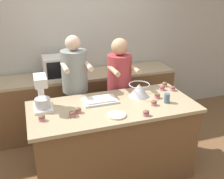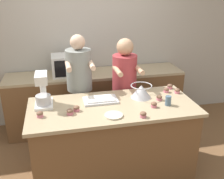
{
  "view_description": "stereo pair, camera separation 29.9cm",
  "coord_description": "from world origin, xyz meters",
  "px_view_note": "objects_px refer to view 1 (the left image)",
  "views": [
    {
      "loc": [
        -0.89,
        -2.58,
        2.26
      ],
      "look_at": [
        0.0,
        0.04,
        1.13
      ],
      "focal_mm": 42.0,
      "sensor_mm": 36.0,
      "label": 1
    },
    {
      "loc": [
        -0.61,
        -2.66,
        2.26
      ],
      "look_at": [
        0.0,
        0.04,
        1.13
      ],
      "focal_mm": 42.0,
      "sensor_mm": 36.0,
      "label": 2
    }
  ],
  "objects_px": {
    "cupcake_8": "(165,84)",
    "cupcake_5": "(173,88)",
    "mixing_bowl": "(139,90)",
    "cupcake_6": "(157,96)",
    "small_plate": "(117,115)",
    "cupcake_3": "(162,88)",
    "person_right": "(119,91)",
    "drinking_glass": "(167,98)",
    "stand_mixer": "(42,95)",
    "person_left": "(76,94)",
    "baking_tray": "(100,100)",
    "microwave_oven": "(62,66)",
    "cupcake_1": "(72,114)",
    "cupcake_0": "(42,118)",
    "cupcake_7": "(78,110)",
    "cupcake_2": "(154,103)",
    "cupcake_4": "(146,113)"
  },
  "relations": [
    {
      "from": "cupcake_4",
      "to": "cupcake_5",
      "type": "relative_size",
      "value": 1.0
    },
    {
      "from": "person_left",
      "to": "baking_tray",
      "type": "bearing_deg",
      "value": -68.64
    },
    {
      "from": "small_plate",
      "to": "cupcake_7",
      "type": "distance_m",
      "value": 0.43
    },
    {
      "from": "small_plate",
      "to": "cupcake_6",
      "type": "bearing_deg",
      "value": 24.04
    },
    {
      "from": "person_right",
      "to": "small_plate",
      "type": "height_order",
      "value": "person_right"
    },
    {
      "from": "small_plate",
      "to": "cupcake_8",
      "type": "relative_size",
      "value": 2.83
    },
    {
      "from": "mixing_bowl",
      "to": "baking_tray",
      "type": "bearing_deg",
      "value": -179.69
    },
    {
      "from": "cupcake_1",
      "to": "mixing_bowl",
      "type": "bearing_deg",
      "value": 16.79
    },
    {
      "from": "small_plate",
      "to": "cupcake_3",
      "type": "bearing_deg",
      "value": 31.17
    },
    {
      "from": "person_left",
      "to": "cupcake_2",
      "type": "relative_size",
      "value": 23.73
    },
    {
      "from": "cupcake_4",
      "to": "drinking_glass",
      "type": "bearing_deg",
      "value": 30.37
    },
    {
      "from": "small_plate",
      "to": "cupcake_7",
      "type": "relative_size",
      "value": 2.83
    },
    {
      "from": "stand_mixer",
      "to": "cupcake_1",
      "type": "distance_m",
      "value": 0.43
    },
    {
      "from": "mixing_bowl",
      "to": "cupcake_4",
      "type": "relative_size",
      "value": 3.73
    },
    {
      "from": "small_plate",
      "to": "cupcake_1",
      "type": "height_order",
      "value": "cupcake_1"
    },
    {
      "from": "drinking_glass",
      "to": "cupcake_2",
      "type": "bearing_deg",
      "value": -174.8
    },
    {
      "from": "cupcake_3",
      "to": "cupcake_7",
      "type": "bearing_deg",
      "value": -166.49
    },
    {
      "from": "cupcake_8",
      "to": "cupcake_5",
      "type": "bearing_deg",
      "value": -80.74
    },
    {
      "from": "cupcake_6",
      "to": "cupcake_1",
      "type": "bearing_deg",
      "value": -172.53
    },
    {
      "from": "cupcake_0",
      "to": "cupcake_2",
      "type": "distance_m",
      "value": 1.26
    },
    {
      "from": "cupcake_2",
      "to": "cupcake_4",
      "type": "relative_size",
      "value": 1.0
    },
    {
      "from": "cupcake_0",
      "to": "cupcake_5",
      "type": "bearing_deg",
      "value": 9.46
    },
    {
      "from": "stand_mixer",
      "to": "cupcake_3",
      "type": "xyz_separation_m",
      "value": [
        1.53,
        0.06,
        -0.14
      ]
    },
    {
      "from": "drinking_glass",
      "to": "cupcake_1",
      "type": "xyz_separation_m",
      "value": [
        -1.12,
        0.01,
        -0.02
      ]
    },
    {
      "from": "mixing_bowl",
      "to": "cupcake_6",
      "type": "distance_m",
      "value": 0.23
    },
    {
      "from": "small_plate",
      "to": "drinking_glass",
      "type": "bearing_deg",
      "value": 10.75
    },
    {
      "from": "small_plate",
      "to": "cupcake_0",
      "type": "height_order",
      "value": "cupcake_0"
    },
    {
      "from": "person_right",
      "to": "mixing_bowl",
      "type": "height_order",
      "value": "person_right"
    },
    {
      "from": "small_plate",
      "to": "cupcake_1",
      "type": "bearing_deg",
      "value": 162.79
    },
    {
      "from": "person_right",
      "to": "cupcake_3",
      "type": "height_order",
      "value": "person_right"
    },
    {
      "from": "mixing_bowl",
      "to": "cupcake_8",
      "type": "xyz_separation_m",
      "value": [
        0.47,
        0.19,
        -0.05
      ]
    },
    {
      "from": "person_left",
      "to": "stand_mixer",
      "type": "relative_size",
      "value": 4.26
    },
    {
      "from": "person_right",
      "to": "drinking_glass",
      "type": "xyz_separation_m",
      "value": [
        0.31,
        -0.77,
        0.17
      ]
    },
    {
      "from": "stand_mixer",
      "to": "small_plate",
      "type": "xyz_separation_m",
      "value": [
        0.72,
        -0.43,
        -0.16
      ]
    },
    {
      "from": "person_left",
      "to": "drinking_glass",
      "type": "relative_size",
      "value": 14.83
    },
    {
      "from": "small_plate",
      "to": "cupcake_6",
      "type": "relative_size",
      "value": 2.83
    },
    {
      "from": "small_plate",
      "to": "cupcake_0",
      "type": "xyz_separation_m",
      "value": [
        -0.76,
        0.15,
        0.02
      ]
    },
    {
      "from": "person_right",
      "to": "mixing_bowl",
      "type": "distance_m",
      "value": 0.54
    },
    {
      "from": "cupcake_0",
      "to": "cupcake_4",
      "type": "height_order",
      "value": "same"
    },
    {
      "from": "person_left",
      "to": "drinking_glass",
      "type": "height_order",
      "value": "person_left"
    },
    {
      "from": "microwave_oven",
      "to": "cupcake_1",
      "type": "relative_size",
      "value": 7.84
    },
    {
      "from": "cupcake_3",
      "to": "cupcake_4",
      "type": "distance_m",
      "value": 0.78
    },
    {
      "from": "cupcake_7",
      "to": "cupcake_8",
      "type": "height_order",
      "value": "same"
    },
    {
      "from": "cupcake_1",
      "to": "cupcake_3",
      "type": "height_order",
      "value": "same"
    },
    {
      "from": "person_right",
      "to": "cupcake_7",
      "type": "bearing_deg",
      "value": -136.61
    },
    {
      "from": "drinking_glass",
      "to": "stand_mixer",
      "type": "bearing_deg",
      "value": 167.72
    },
    {
      "from": "mixing_bowl",
      "to": "small_plate",
      "type": "distance_m",
      "value": 0.6
    },
    {
      "from": "baking_tray",
      "to": "cupcake_0",
      "type": "xyz_separation_m",
      "value": [
        -0.69,
        -0.25,
        0.01
      ]
    },
    {
      "from": "stand_mixer",
      "to": "cupcake_2",
      "type": "xyz_separation_m",
      "value": [
        1.22,
        -0.32,
        -0.14
      ]
    },
    {
      "from": "microwave_oven",
      "to": "cupcake_6",
      "type": "bearing_deg",
      "value": -51.81
    }
  ]
}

